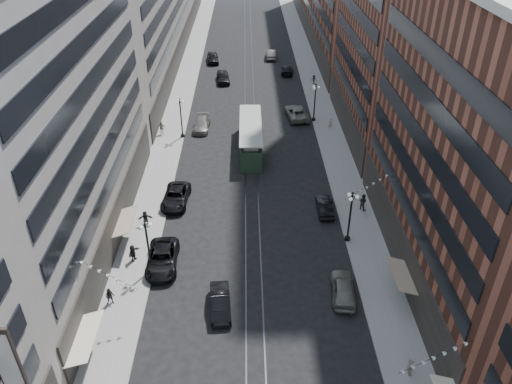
{
  "coord_description": "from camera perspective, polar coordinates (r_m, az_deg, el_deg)",
  "views": [
    {
      "loc": [
        -0.46,
        -6.26,
        30.26
      ],
      "look_at": [
        0.33,
        33.24,
        5.0
      ],
      "focal_mm": 35.0,
      "sensor_mm": 36.0,
      "label": 1
    }
  ],
  "objects": [
    {
      "name": "ground",
      "position": [
        72.85,
        -0.68,
        8.05
      ],
      "size": [
        220.0,
        220.0,
        0.0
      ],
      "primitive_type": "plane",
      "color": "black",
      "rests_on": "ground"
    },
    {
      "name": "sidewalk_west",
      "position": [
        82.7,
        -8.53,
        10.82
      ],
      "size": [
        4.0,
        180.0,
        0.15
      ],
      "primitive_type": "cube",
      "color": "gray",
      "rests_on": "ground"
    },
    {
      "name": "sidewalk_east",
      "position": [
        82.82,
        7.02,
        10.97
      ],
      "size": [
        4.0,
        180.0,
        0.15
      ],
      "primitive_type": "cube",
      "color": "gray",
      "rests_on": "ground"
    },
    {
      "name": "rail_west",
      "position": [
        82.05,
        -1.25,
        10.95
      ],
      "size": [
        0.12,
        180.0,
        0.02
      ],
      "primitive_type": "cube",
      "color": "#2D2D33",
      "rests_on": "ground"
    },
    {
      "name": "rail_east",
      "position": [
        82.05,
        -0.25,
        10.96
      ],
      "size": [
        0.12,
        180.0,
        0.02
      ],
      "primitive_type": "cube",
      "color": "#2D2D33",
      "rests_on": "ground"
    },
    {
      "name": "building_west_mid",
      "position": [
        45.61,
        -22.62,
        9.17
      ],
      "size": [
        8.0,
        36.0,
        28.0
      ],
      "primitive_type": "cube",
      "color": "#9C968B",
      "rests_on": "ground"
    },
    {
      "name": "building_east_mid",
      "position": [
        42.57,
        23.28,
        4.38
      ],
      "size": [
        8.0,
        30.0,
        24.0
      ],
      "primitive_type": "cube",
      "color": "brown",
      "rests_on": "ground"
    },
    {
      "name": "lamppost_sw_far",
      "position": [
        44.59,
        -12.26,
        -5.83
      ],
      "size": [
        1.03,
        1.14,
        5.52
      ],
      "color": "black",
      "rests_on": "sidewalk_west"
    },
    {
      "name": "lamppost_sw_mid",
      "position": [
        67.59,
        -8.57,
        8.52
      ],
      "size": [
        1.03,
        1.14,
        5.52
      ],
      "color": "black",
      "rests_on": "sidewalk_west"
    },
    {
      "name": "lamppost_se_far",
      "position": [
        47.91,
        10.71,
        -2.61
      ],
      "size": [
        1.03,
        1.14,
        5.52
      ],
      "color": "black",
      "rests_on": "sidewalk_east"
    },
    {
      "name": "lamppost_se_mid",
      "position": [
        72.27,
        6.74,
        10.29
      ],
      "size": [
        1.03,
        1.14,
        5.52
      ],
      "color": "black",
      "rests_on": "sidewalk_east"
    },
    {
      "name": "streetcar",
      "position": [
        64.48,
        -0.62,
        6.22
      ],
      "size": [
        2.81,
        12.69,
        3.51
      ],
      "color": "#243927",
      "rests_on": "ground"
    },
    {
      "name": "car_2",
      "position": [
        46.38,
        -10.65,
        -7.51
      ],
      "size": [
        2.91,
        5.95,
        1.63
      ],
      "primitive_type": "imported",
      "rotation": [
        0.0,
        0.0,
        0.04
      ],
      "color": "black",
      "rests_on": "ground"
    },
    {
      "name": "car_4",
      "position": [
        43.35,
        9.94,
        -10.79
      ],
      "size": [
        2.4,
        5.04,
        1.66
      ],
      "primitive_type": "imported",
      "rotation": [
        0.0,
        0.0,
        3.05
      ],
      "color": "#65655A",
      "rests_on": "ground"
    },
    {
      "name": "car_5",
      "position": [
        41.74,
        -4.1,
        -12.5
      ],
      "size": [
        1.97,
        4.71,
        1.52
      ],
      "primitive_type": "imported",
      "rotation": [
        0.0,
        0.0,
        0.08
      ],
      "color": "black",
      "rests_on": "ground"
    },
    {
      "name": "pedestrian_2",
      "position": [
        43.55,
        -16.33,
        -11.39
      ],
      "size": [
        0.82,
        0.51,
        1.6
      ],
      "primitive_type": "imported",
      "rotation": [
        0.0,
        0.0,
        0.11
      ],
      "color": "black",
      "rests_on": "sidewalk_west"
    },
    {
      "name": "pedestrian_4",
      "position": [
        38.82,
        17.24,
        -18.55
      ],
      "size": [
        0.48,
        0.94,
        1.56
      ],
      "primitive_type": "imported",
      "rotation": [
        0.0,
        0.0,
        1.49
      ],
      "color": "#B9AD99",
      "rests_on": "sidewalk_east"
    },
    {
      "name": "car_7",
      "position": [
        54.61,
        -9.16,
        -0.54
      ],
      "size": [
        3.0,
        5.85,
        1.58
      ],
      "primitive_type": "imported",
      "rotation": [
        0.0,
        0.0,
        -0.07
      ],
      "color": "black",
      "rests_on": "ground"
    },
    {
      "name": "car_8",
      "position": [
        70.65,
        -6.24,
        7.71
      ],
      "size": [
        2.28,
        5.32,
        1.53
      ],
      "primitive_type": "imported",
      "rotation": [
        0.0,
        0.0,
        -0.03
      ],
      "color": "#646159",
      "rests_on": "ground"
    },
    {
      "name": "car_9",
      "position": [
        98.13,
        -4.98,
        15.06
      ],
      "size": [
        2.65,
        5.46,
        1.79
      ],
      "primitive_type": "imported",
      "rotation": [
        0.0,
        0.0,
        0.1
      ],
      "color": "black",
      "rests_on": "ground"
    },
    {
      "name": "car_10",
      "position": [
        53.03,
        7.85,
        -1.62
      ],
      "size": [
        1.51,
        4.32,
        1.42
      ],
      "primitive_type": "imported",
      "rotation": [
        0.0,
        0.0,
        3.14
      ],
      "color": "black",
      "rests_on": "ground"
    },
    {
      "name": "car_11",
      "position": [
        73.97,
        4.65,
        9.05
      ],
      "size": [
        3.54,
        6.39,
        1.69
      ],
      "primitive_type": "imported",
      "rotation": [
        0.0,
        0.0,
        3.26
      ],
      "color": "slate",
      "rests_on": "ground"
    },
    {
      "name": "car_12",
      "position": [
        91.87,
        3.56,
        13.77
      ],
      "size": [
        2.46,
        5.09,
        1.43
      ],
      "primitive_type": "imported",
      "rotation": [
        0.0,
        0.0,
        3.05
      ],
      "color": "black",
      "rests_on": "ground"
    },
    {
      "name": "car_13",
      "position": [
        87.85,
        -3.79,
        12.99
      ],
      "size": [
        2.64,
        5.43,
        1.78
      ],
      "primitive_type": "imported",
      "rotation": [
        0.0,
        0.0,
        0.1
      ],
      "color": "black",
      "rests_on": "ground"
    },
    {
      "name": "car_14",
      "position": [
        100.13,
        1.72,
        15.48
      ],
      "size": [
        1.8,
        5.0,
        1.64
      ],
      "primitive_type": "imported",
      "rotation": [
        0.0,
        0.0,
        3.13
      ],
      "color": "#616056",
      "rests_on": "ground"
    },
    {
      "name": "pedestrian_5",
      "position": [
        51.62,
        -12.53,
        -2.92
      ],
      "size": [
        1.51,
        0.68,
        1.57
      ],
      "primitive_type": "imported",
      "rotation": [
        0.0,
        0.0,
        0.19
      ],
      "color": "black",
      "rests_on": "sidewalk_west"
    },
    {
      "name": "pedestrian_6",
      "position": [
        69.67,
        -10.73,
        7.24
      ],
      "size": [
        1.11,
        0.54,
        1.86
      ],
      "primitive_type": "imported",
      "rotation": [
        0.0,
        0.0,
        3.1
      ],
      "color": "#9F9584",
      "rests_on": "sidewalk_west"
    },
    {
      "name": "pedestrian_7",
      "position": [
        53.76,
        12.11,
        -1.1
      ],
      "size": [
        1.01,
        0.97,
        1.86
      ],
      "primitive_type": "imported",
      "rotation": [
        0.0,
        0.0,
        2.41
      ],
      "color": "black",
      "rests_on": "sidewalk_east"
    },
    {
      "name": "pedestrian_8",
      "position": [
        70.9,
        8.45,
        7.84
      ],
      "size": [
        0.71,
        0.57,
        1.68
      ],
      "primitive_type": "imported",
      "rotation": [
        0.0,
        0.0,
        3.45
      ],
      "color": "#BEB89D",
      "rests_on": "sidewalk_east"
    },
    {
      "name": "pedestrian_9",
      "position": [
        86.93,
        6.63,
        12.65
      ],
      "size": [
        1.07,
        0.69,
        1.54
      ],
      "primitive_type": "imported",
      "rotation": [
        0.0,
        0.0,
        -0.31
      ],
      "color": "black",
      "rests_on": "sidewalk_east"
    },
    {
      "name": "pedestrian_extra_1",
      "position": [
        47.36,
        -13.87,
        -6.75
      ],
      "size": [
        1.04,
        1.58,
        1.65
      ],
      "primitive_type": "imported",
      "rotation": [
        0.0,
        0.0,
        1.14
      ],
      "color": "black",
      "rests_on": "sidewalk_west"
    }
  ]
}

